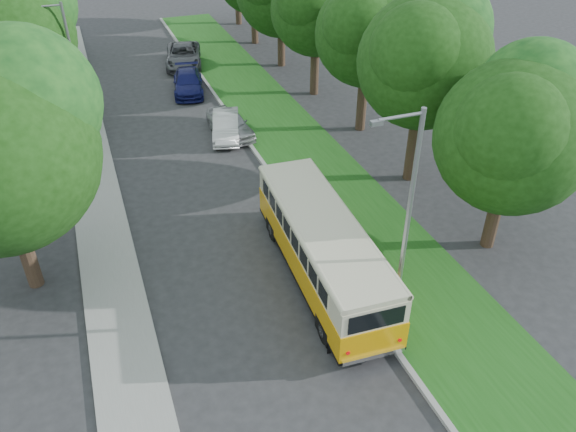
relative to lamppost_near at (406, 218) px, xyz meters
name	(u,v)px	position (x,y,z in m)	size (l,w,h in m)	color
ground	(256,303)	(-4.21, 2.50, -4.37)	(120.00, 120.00, 0.00)	#2A2A2D
curb	(297,212)	(-0.61, 7.50, -4.29)	(0.20, 70.00, 0.15)	gray
grass_verge	(344,202)	(1.74, 7.50, -4.30)	(4.50, 70.00, 0.13)	#1B5015
sidewalk	(107,252)	(-9.01, 7.50, -4.31)	(2.20, 70.00, 0.12)	gray
treeline	(208,11)	(-1.06, 20.49, 1.56)	(24.27, 41.91, 9.46)	#332319
lamppost_near	(406,218)	(0.00, 0.00, 0.00)	(1.71, 0.16, 8.00)	gray
lamppost_far	(73,69)	(-8.91, 18.50, -0.25)	(1.71, 0.16, 7.50)	gray
warning_sign	(92,143)	(-8.71, 14.48, -2.66)	(0.56, 0.10, 2.50)	gray
vintage_bus	(322,250)	(-1.42, 2.96, -2.97)	(2.42, 9.38, 2.79)	#F1A507
car_silver	(230,123)	(-1.21, 16.40, -3.67)	(1.66, 4.12, 1.41)	#9E9FA3
car_white	(226,126)	(-1.50, 16.27, -3.70)	(1.42, 4.07, 1.34)	silver
car_blue	(188,82)	(-2.05, 23.68, -3.70)	(1.88, 4.64, 1.35)	navy
car_grey	(183,55)	(-1.22, 29.05, -3.61)	(2.51, 5.45, 1.51)	#53545A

